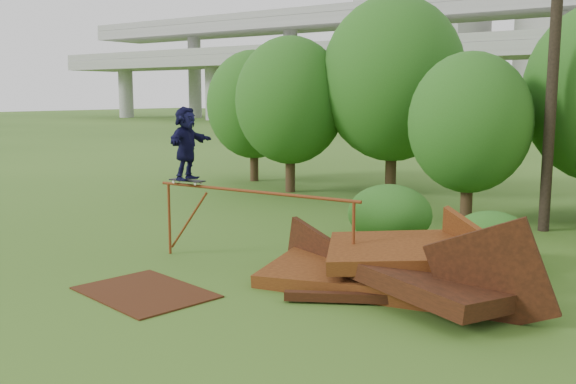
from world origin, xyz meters
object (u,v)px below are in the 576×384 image
Objects in this scene: scrap_pile at (395,270)px; flat_plate at (145,292)px; skater at (186,143)px; utility_pole at (554,55)px.

scrap_pile is 4.52m from flat_plate.
skater reaches higher than flat_plate.
utility_pole is at bearing 64.82° from flat_plate.
flat_plate is (-3.64, -2.66, -0.38)m from scrap_pile.
utility_pole is (0.91, 7.02, 4.11)m from scrap_pile.
flat_plate is at bearing -143.85° from scrap_pile.
scrap_pile is at bearing 36.15° from flat_plate.
flat_plate is at bearing -115.18° from utility_pole.
skater is at bearing -176.42° from scrap_pile.
scrap_pile is at bearing -97.39° from utility_pole.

